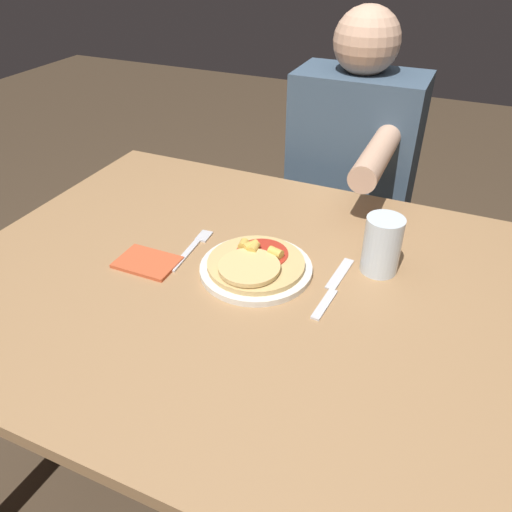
{
  "coord_description": "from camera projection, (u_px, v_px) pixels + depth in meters",
  "views": [
    {
      "loc": [
        0.4,
        -0.76,
        1.36
      ],
      "look_at": [
        0.04,
        0.03,
        0.76
      ],
      "focal_mm": 35.0,
      "sensor_mm": 36.0,
      "label": 1
    }
  ],
  "objects": [
    {
      "name": "ground_plane",
      "position": [
        238.0,
        471.0,
        1.48
      ],
      "size": [
        8.0,
        8.0,
        0.0
      ],
      "primitive_type": "plane",
      "color": "#423323"
    },
    {
      "name": "fork",
      "position": [
        193.0,
        247.0,
        1.15
      ],
      "size": [
        0.03,
        0.18,
        0.0
      ],
      "color": "silver",
      "rests_on": "dining_table"
    },
    {
      "name": "plate",
      "position": [
        256.0,
        269.0,
        1.07
      ],
      "size": [
        0.24,
        0.24,
        0.01
      ],
      "color": "silver",
      "rests_on": "dining_table"
    },
    {
      "name": "pizza",
      "position": [
        255.0,
        263.0,
        1.06
      ],
      "size": [
        0.21,
        0.21,
        0.04
      ],
      "color": "tan",
      "rests_on": "plate"
    },
    {
      "name": "knife",
      "position": [
        333.0,
        288.0,
        1.03
      ],
      "size": [
        0.03,
        0.22,
        0.0
      ],
      "color": "silver",
      "rests_on": "dining_table"
    },
    {
      "name": "dining_table",
      "position": [
        232.0,
        309.0,
        1.12
      ],
      "size": [
        1.19,
        0.97,
        0.72
      ],
      "color": "#9E754C",
      "rests_on": "ground_plane"
    },
    {
      "name": "drinking_glass",
      "position": [
        382.0,
        245.0,
        1.05
      ],
      "size": [
        0.08,
        0.08,
        0.13
      ],
      "color": "silver",
      "rests_on": "dining_table"
    },
    {
      "name": "person_diner",
      "position": [
        352.0,
        172.0,
        1.6
      ],
      "size": [
        0.38,
        0.52,
        1.16
      ],
      "color": "#2D2D38",
      "rests_on": "ground_plane"
    },
    {
      "name": "napkin",
      "position": [
        147.0,
        262.0,
        1.1
      ],
      "size": [
        0.13,
        0.09,
        0.01
      ],
      "color": "#C6512D",
      "rests_on": "dining_table"
    }
  ]
}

